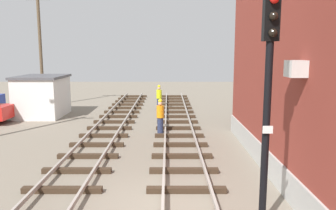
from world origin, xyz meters
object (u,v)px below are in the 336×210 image
(track_worker_foreground, at_px, (159,97))
(control_hut, at_px, (42,96))
(utility_pole_far, at_px, (41,49))
(signal_mast, at_px, (268,86))
(track_worker_distant, at_px, (160,116))

(track_worker_foreground, bearing_deg, control_hut, -161.17)
(control_hut, bearing_deg, utility_pole_far, 109.70)
(signal_mast, bearing_deg, control_hut, 126.49)
(signal_mast, bearing_deg, track_worker_distant, 105.75)
(signal_mast, relative_size, track_worker_distant, 3.04)
(control_hut, height_order, track_worker_foreground, control_hut)
(signal_mast, distance_m, track_worker_foreground, 17.88)
(control_hut, distance_m, track_worker_foreground, 8.31)
(signal_mast, relative_size, utility_pole_far, 0.65)
(control_hut, relative_size, track_worker_foreground, 2.03)
(signal_mast, distance_m, control_hut, 18.46)
(utility_pole_far, xyz_separation_m, track_worker_distant, (9.59, -8.98, -3.64))
(utility_pole_far, height_order, track_worker_distant, utility_pole_far)
(control_hut, bearing_deg, track_worker_foreground, 18.83)
(track_worker_foreground, bearing_deg, utility_pole_far, 171.32)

